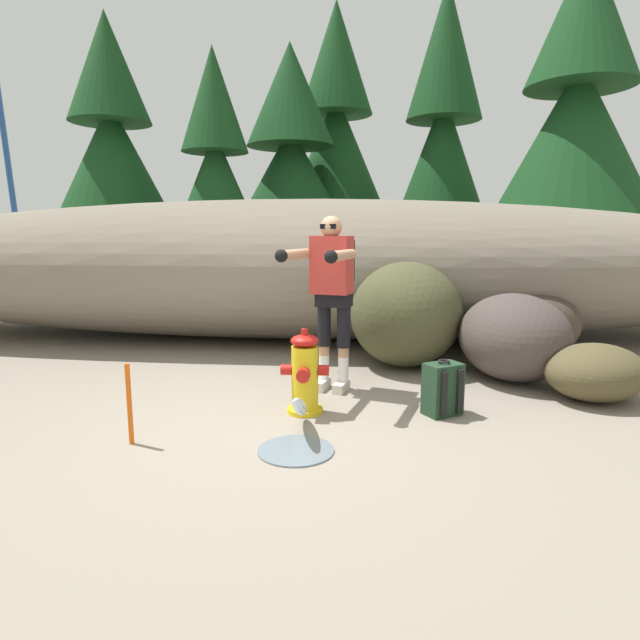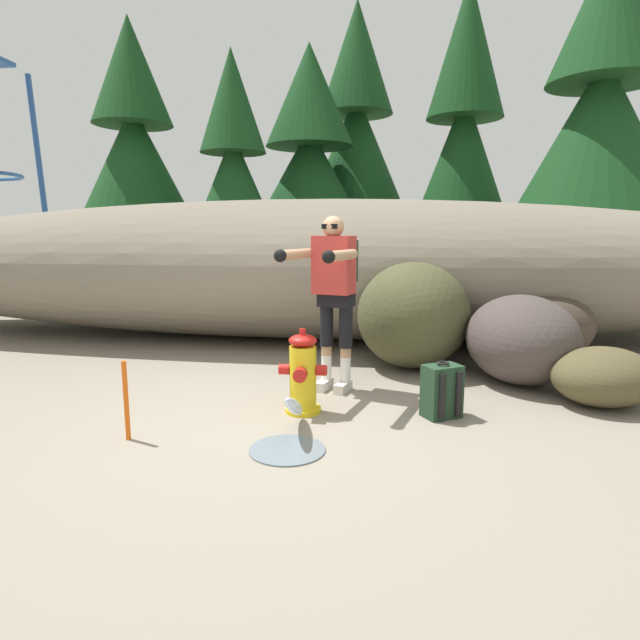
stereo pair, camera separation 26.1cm
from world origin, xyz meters
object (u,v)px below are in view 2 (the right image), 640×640
(spare_backpack, at_px, (441,391))
(boulder_mid, at_px, (521,339))
(boulder_small, at_px, (540,325))
(survey_stake, at_px, (126,401))
(utility_worker, at_px, (334,282))
(boulder_outlier, at_px, (604,376))
(boulder_large, at_px, (413,315))
(fire_hydrant, at_px, (303,375))

(spare_backpack, bearing_deg, boulder_mid, -69.57)
(boulder_small, distance_m, survey_stake, 4.72)
(utility_worker, xyz_separation_m, boulder_outlier, (2.41, -0.16, -0.80))
(spare_backpack, xyz_separation_m, boulder_large, (-0.13, 1.64, 0.38))
(boulder_small, bearing_deg, spare_backpack, -123.28)
(spare_backpack, relative_size, boulder_outlier, 0.50)
(boulder_mid, distance_m, survey_stake, 3.77)
(fire_hydrant, relative_size, boulder_small, 0.59)
(survey_stake, bearing_deg, utility_worker, 44.14)
(boulder_outlier, bearing_deg, boulder_small, 92.77)
(fire_hydrant, height_order, utility_worker, utility_worker)
(boulder_mid, relative_size, boulder_outlier, 1.35)
(utility_worker, relative_size, boulder_mid, 1.32)
(spare_backpack, xyz_separation_m, boulder_small, (1.38, 2.11, 0.21))
(utility_worker, bearing_deg, boulder_small, 140.41)
(boulder_mid, height_order, survey_stake, boulder_mid)
(utility_worker, distance_m, boulder_large, 1.38)
(utility_worker, bearing_deg, boulder_outlier, 104.16)
(fire_hydrant, distance_m, spare_backpack, 1.16)
(fire_hydrant, xyz_separation_m, survey_stake, (-1.21, -0.73, -0.03))
(spare_backpack, distance_m, boulder_small, 2.53)
(boulder_large, bearing_deg, spare_backpack, -85.31)
(boulder_large, xyz_separation_m, boulder_mid, (1.05, -0.53, -0.15))
(boulder_large, xyz_separation_m, survey_stake, (-2.23, -2.39, -0.30))
(spare_backpack, xyz_separation_m, survey_stake, (-2.37, -0.75, 0.08))
(boulder_outlier, height_order, survey_stake, survey_stake)
(boulder_small, relative_size, boulder_outlier, 1.32)
(boulder_small, bearing_deg, survey_stake, -142.65)
(utility_worker, height_order, survey_stake, utility_worker)
(boulder_mid, relative_size, boulder_small, 1.02)
(fire_hydrant, distance_m, survey_stake, 1.41)
(fire_hydrant, height_order, boulder_mid, boulder_mid)
(fire_hydrant, relative_size, boulder_large, 0.51)
(boulder_outlier, xyz_separation_m, survey_stake, (-3.83, -1.22, 0.04))
(utility_worker, bearing_deg, fire_hydrant, 0.12)
(spare_backpack, distance_m, boulder_outlier, 1.54)
(fire_hydrant, bearing_deg, boulder_outlier, 10.50)
(boulder_small, bearing_deg, utility_worker, -147.47)
(survey_stake, bearing_deg, fire_hydrant, 31.13)
(boulder_small, bearing_deg, boulder_large, -162.73)
(utility_worker, height_order, spare_backpack, utility_worker)
(spare_backpack, relative_size, boulder_small, 0.38)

